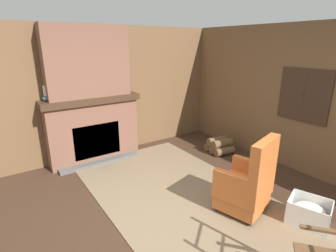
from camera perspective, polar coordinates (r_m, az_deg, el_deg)
The scene contains 12 objects.
ground_plane at distance 3.28m, azimuth 1.15°, elevation -22.83°, with size 14.00×14.00×0.00m, color #3D281C.
wood_panel_wall_left at distance 5.09m, azimuth -17.27°, elevation 6.64°, with size 0.06×6.08×2.45m.
wood_panel_wall_back at distance 4.77m, azimuth 29.50°, elevation 4.48°, with size 6.08×0.09×2.45m.
fireplace_hearth at distance 5.04m, azimuth -15.87°, elevation -0.69°, with size 0.56×1.74×1.21m.
chimney_breast at distance 4.82m, azimuth -17.15°, elevation 13.25°, with size 0.31×1.44×1.22m.
area_rug at distance 3.81m, azimuth 4.68°, elevation -16.27°, with size 4.14×2.11×0.01m.
armchair at distance 3.60m, azimuth 16.80°, elevation -12.26°, with size 0.72×0.75×1.05m.
firewood_stack at distance 5.43m, azimuth 11.11°, elevation -4.26°, with size 0.54×0.48×0.30m.
laundry_basket at distance 3.79m, azimuth 28.35°, elevation -16.16°, with size 0.56×0.52×0.31m.
oil_lamp_vase at distance 4.75m, azimuth -25.04°, elevation 6.00°, with size 0.12×0.12×0.26m.
storage_case at distance 4.98m, azimuth -14.84°, elevation 7.11°, with size 0.15×0.21×0.12m.
decorative_plate_on_mantel at distance 4.91m, azimuth -17.71°, elevation 7.47°, with size 0.06×0.25×0.24m.
Camera 1 is at (2.03, -1.46, 2.13)m, focal length 28.00 mm.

